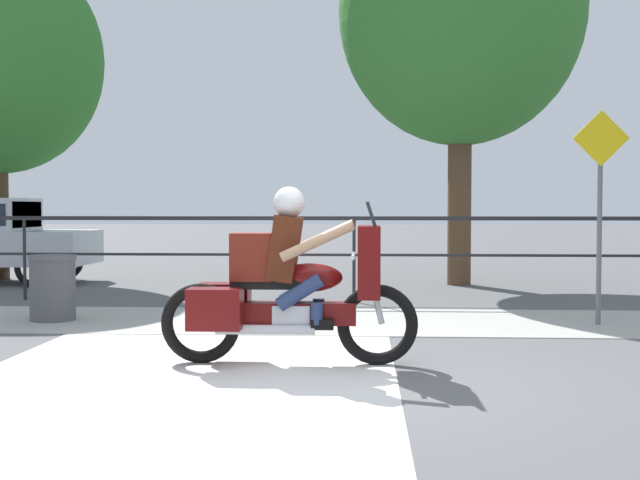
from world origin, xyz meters
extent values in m
plane|color=#565659|center=(0.00, 0.00, 0.00)|extent=(120.00, 120.00, 0.00)
cube|color=#A8A59E|center=(0.00, 3.40, 0.01)|extent=(44.00, 2.40, 0.01)
cube|color=silver|center=(-1.39, -0.20, 0.00)|extent=(3.64, 6.00, 0.01)
cube|color=#232326|center=(0.00, 5.48, 1.27)|extent=(36.00, 0.04, 0.06)
cube|color=#232326|center=(0.00, 5.48, 0.71)|extent=(36.00, 0.03, 0.04)
cylinder|color=#232326|center=(-5.10, 5.48, 0.65)|extent=(0.05, 0.05, 1.30)
cylinder|color=#232326|center=(0.00, 5.48, 0.65)|extent=(0.05, 0.05, 1.30)
torus|color=black|center=(0.27, 0.64, 0.37)|extent=(0.74, 0.11, 0.74)
torus|color=black|center=(-1.36, 0.64, 0.37)|extent=(0.74, 0.11, 0.74)
cube|color=#5B0C0C|center=(-0.54, 0.64, 0.47)|extent=(1.24, 0.22, 0.20)
cube|color=silver|center=(-0.51, 0.64, 0.42)|extent=(0.34, 0.26, 0.26)
ellipsoid|color=#5B0C0C|center=(-0.35, 0.64, 0.80)|extent=(0.60, 0.30, 0.26)
cube|color=black|center=(-0.71, 0.64, 0.74)|extent=(0.72, 0.28, 0.08)
cube|color=#5B0C0C|center=(0.19, 0.64, 0.95)|extent=(0.20, 0.61, 0.65)
cube|color=#1E232B|center=(0.21, 0.64, 1.37)|extent=(0.10, 0.52, 0.24)
cylinder|color=silver|center=(0.05, 0.64, 1.00)|extent=(0.04, 0.70, 0.04)
cylinder|color=silver|center=(-0.74, 0.48, 0.34)|extent=(0.89, 0.09, 0.09)
cube|color=#5B0C0C|center=(-1.18, 0.40, 0.53)|extent=(0.48, 0.28, 0.37)
cube|color=#5B0C0C|center=(-1.18, 0.88, 0.53)|extent=(0.48, 0.28, 0.37)
cylinder|color=silver|center=(0.24, 0.64, 0.66)|extent=(0.19, 0.06, 0.57)
cube|color=#4C1E0F|center=(-0.58, 0.64, 1.06)|extent=(0.32, 0.36, 0.62)
sphere|color=tan|center=(-0.54, 0.64, 1.46)|extent=(0.23, 0.23, 0.23)
sphere|color=silver|center=(-0.54, 0.64, 1.48)|extent=(0.29, 0.29, 0.29)
cylinder|color=navy|center=(-0.43, 0.49, 0.68)|extent=(0.44, 0.13, 0.34)
cylinder|color=navy|center=(-0.28, 0.49, 0.49)|extent=(0.11, 0.11, 0.20)
cube|color=black|center=(-0.23, 0.49, 0.39)|extent=(0.20, 0.10, 0.09)
cylinder|color=navy|center=(-0.43, 0.79, 0.68)|extent=(0.44, 0.13, 0.34)
cylinder|color=navy|center=(-0.28, 0.79, 0.49)|extent=(0.11, 0.11, 0.20)
cube|color=black|center=(-0.23, 0.79, 0.39)|extent=(0.20, 0.10, 0.09)
cylinder|color=tan|center=(-0.26, 0.34, 1.14)|extent=(0.66, 0.09, 0.37)
cylinder|color=tan|center=(-0.26, 0.94, 1.14)|extent=(0.66, 0.09, 0.37)
cube|color=maroon|center=(-0.88, 0.64, 0.98)|extent=(0.38, 0.30, 0.44)
cube|color=#19232D|center=(-6.23, 8.20, 1.30)|extent=(0.04, 1.32, 0.49)
torus|color=black|center=(-5.78, 7.42, 0.36)|extent=(0.72, 0.11, 0.72)
torus|color=black|center=(-5.78, 8.98, 0.36)|extent=(0.72, 0.11, 0.72)
cylinder|color=#515156|center=(-3.78, 3.25, 0.39)|extent=(0.56, 0.56, 0.77)
cylinder|color=#515156|center=(-3.78, 3.25, 0.80)|extent=(0.59, 0.59, 0.06)
cylinder|color=slate|center=(3.00, 3.24, 1.21)|extent=(0.06, 0.06, 2.41)
cube|color=yellow|center=(3.00, 3.22, 2.27)|extent=(0.67, 0.02, 0.67)
cylinder|color=brown|center=(1.91, 8.28, 1.59)|extent=(0.43, 0.43, 3.19)
ellipsoid|color=#33752D|center=(1.91, 8.28, 5.03)|extent=(4.47, 4.47, 4.92)
cylinder|color=brown|center=(-7.09, 8.94, 1.33)|extent=(0.35, 0.35, 2.67)
camera|label=1|loc=(0.14, -6.63, 1.44)|focal=45.00mm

